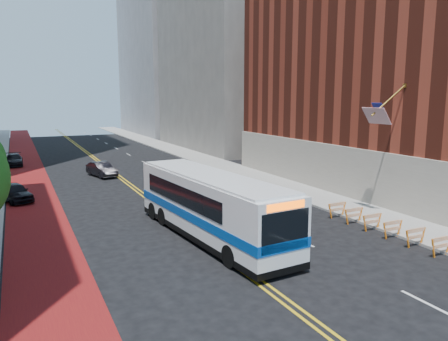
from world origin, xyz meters
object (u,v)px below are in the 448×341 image
Objects in this scene: transit_bus at (209,205)px; car_a at (15,192)px; car_b at (102,169)px; car_c at (14,160)px.

transit_bus reaches higher than car_a.
car_b is (-1.99, 21.89, -1.17)m from transit_bus.
transit_bus is 3.25× the size of car_a.
transit_bus reaches higher than car_c.
car_b reaches higher than car_a.
car_b is at bearing -54.76° from car_c.
car_b reaches higher than car_c.
car_b is (7.80, 7.72, 0.02)m from car_a.
car_a is at bearing 119.61° from transit_bus.
transit_bus is at bearing -74.52° from car_a.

